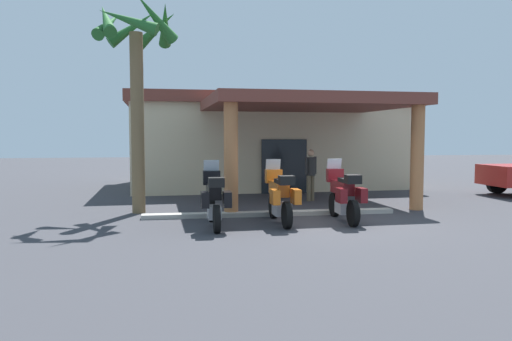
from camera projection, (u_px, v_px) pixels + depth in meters
ground_plane at (335, 220)px, 13.06m from camera, size 80.00×80.00×0.00m
motel_building at (267, 140)px, 22.06m from camera, size 12.36×12.43×3.94m
motorcycle_black at (214, 199)px, 12.06m from camera, size 0.70×2.21×1.61m
motorcycle_orange at (280, 196)px, 12.58m from camera, size 0.71×2.21×1.61m
motorcycle_maroon at (344, 195)px, 12.86m from camera, size 0.71×2.21×1.61m
pedestrian at (311, 171)px, 16.85m from camera, size 0.47×0.32×1.77m
palm_tree_roadside at (137, 57)px, 14.03m from camera, size 2.46×2.52×6.11m
curb_strip at (271, 214)px, 13.82m from camera, size 7.11×0.36×0.12m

